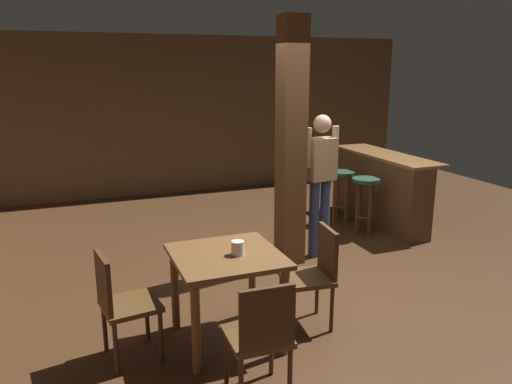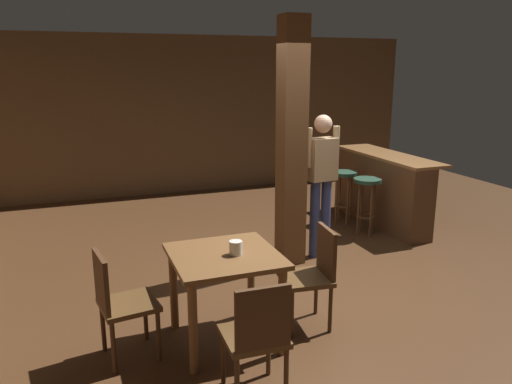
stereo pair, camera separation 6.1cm
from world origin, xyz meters
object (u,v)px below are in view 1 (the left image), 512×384
chair_west (120,301)px  bar_stool_near (365,192)px  bar_counter (379,188)px  napkin_cup (238,248)px  bar_stool_mid (342,184)px  chair_east (315,271)px  dining_table (227,271)px  standing_person (321,175)px  chair_south (261,334)px

chair_west → bar_stool_near: (3.46, 1.92, 0.10)m
chair_west → bar_counter: bearing=30.3°
napkin_cup → bar_stool_mid: napkin_cup is taller
chair_east → bar_stool_near: (1.80, 1.95, 0.10)m
dining_table → bar_stool_mid: bearing=44.4°
standing_person → bar_counter: 1.74m
standing_person → bar_stool_mid: (0.95, 1.08, -0.42)m
chair_east → bar_stool_near: 2.66m
bar_stool_near → bar_stool_mid: size_ratio=1.03×
bar_stool_mid → dining_table: bearing=-135.6°
chair_south → standing_person: standing_person is taller
chair_east → napkin_cup: 0.80m
napkin_cup → standing_person: standing_person is taller
bar_stool_near → bar_counter: bearing=38.7°
chair_east → chair_west: bearing=178.7°
dining_table → bar_stool_near: (2.61, 1.94, -0.03)m
standing_person → bar_stool_near: standing_person is taller
bar_stool_near → bar_stool_mid: bar_stool_near is taller
chair_south → bar_counter: (3.12, 3.16, 0.02)m
chair_east → standing_person: standing_person is taller
chair_east → bar_stool_near: bearing=47.4°
bar_counter → napkin_cup: bearing=-141.7°
chair_south → bar_counter: 4.44m
chair_west → chair_south: 1.19m
chair_west → standing_person: size_ratio=0.52×
bar_counter → chair_west: bearing=-149.7°
chair_south → bar_stool_near: (2.64, 2.77, 0.10)m
napkin_cup → bar_stool_near: napkin_cup is taller
dining_table → standing_person: standing_person is taller
dining_table → napkin_cup: bearing=-31.7°
chair_south → bar_counter: size_ratio=0.45×
dining_table → chair_east: chair_east is taller
chair_west → napkin_cup: size_ratio=7.72×
dining_table → bar_counter: 3.87m
chair_south → standing_person: (1.68, 2.30, 0.50)m
dining_table → chair_west: chair_west is taller
napkin_cup → bar_stool_near: (2.53, 1.99, -0.23)m
chair_west → chair_south: size_ratio=1.00×
dining_table → chair_west: (-0.86, 0.02, -0.12)m
chair_east → chair_west: size_ratio=1.00×
chair_east → chair_west: same height
napkin_cup → bar_counter: bearing=38.3°
bar_stool_near → bar_stool_mid: 0.61m
napkin_cup → bar_counter: 3.85m
chair_south → napkin_cup: chair_south is taller
chair_south → bar_stool_near: bearing=46.4°
dining_table → chair_east: 0.82m
napkin_cup → bar_counter: bar_counter is taller
chair_east → bar_counter: size_ratio=0.45×
chair_south → bar_stool_near: size_ratio=1.12×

